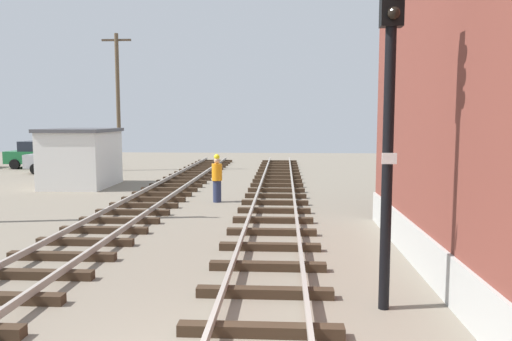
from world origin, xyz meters
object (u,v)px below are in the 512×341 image
object	(u,v)px
control_hut	(81,157)
track_worker_foreground	(217,178)
utility_pole_far	(118,100)
signal_mast	(390,95)
parked_car_green	(41,154)
parked_car_silver	(64,158)

from	to	relation	value
control_hut	track_worker_foreground	bearing A→B (deg)	-30.12
utility_pole_far	track_worker_foreground	xyz separation A→B (m)	(7.64, -11.41, -3.45)
signal_mast	track_worker_foreground	size ratio (longest dim) A/B	3.11
control_hut	parked_car_green	distance (m)	10.53
signal_mast	parked_car_green	distance (m)	29.30
control_hut	utility_pole_far	bearing A→B (deg)	94.52
signal_mast	track_worker_foreground	bearing A→B (deg)	111.95
signal_mast	utility_pole_far	xyz separation A→B (m)	(-11.95, 22.09, 0.75)
control_hut	parked_car_silver	bearing A→B (deg)	120.69
signal_mast	track_worker_foreground	xyz separation A→B (m)	(-4.31, 10.68, -2.70)
parked_car_silver	control_hut	bearing A→B (deg)	-59.31
parked_car_green	utility_pole_far	size ratio (longest dim) A/B	0.50
control_hut	parked_car_silver	world-z (taller)	control_hut
parked_car_silver	utility_pole_far	size ratio (longest dim) A/B	0.50
signal_mast	utility_pole_far	world-z (taller)	utility_pole_far
parked_car_silver	track_worker_foreground	xyz separation A→B (m)	(10.47, -9.83, 0.03)
parked_car_silver	parked_car_green	size ratio (longest dim) A/B	1.00
parked_car_silver	utility_pole_far	bearing A→B (deg)	29.07
parked_car_silver	parked_car_green	xyz separation A→B (m)	(-2.79, 2.77, 0.00)
signal_mast	track_worker_foreground	distance (m)	11.83
parked_car_silver	utility_pole_far	xyz separation A→B (m)	(2.83, 1.57, 3.48)
parked_car_silver	track_worker_foreground	bearing A→B (deg)	-43.21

